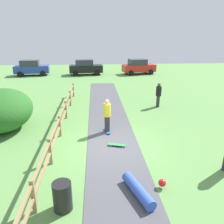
{
  "coord_description": "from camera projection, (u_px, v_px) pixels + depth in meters",
  "views": [
    {
      "loc": [
        -0.76,
        -9.14,
        4.9
      ],
      "look_at": [
        0.09,
        1.93,
        1.0
      ],
      "focal_mm": 35.39,
      "sensor_mm": 36.0,
      "label": 1
    }
  ],
  "objects": [
    {
      "name": "ground_plane",
      "position": [
        113.0,
        146.0,
        10.28
      ],
      "size": [
        60.0,
        60.0,
        0.0
      ],
      "primitive_type": "plane",
      "color": "#60934C"
    },
    {
      "name": "asphalt_path",
      "position": [
        113.0,
        146.0,
        10.27
      ],
      "size": [
        2.4,
        28.0,
        0.02
      ],
      "primitive_type": "cube",
      "color": "#515156",
      "rests_on": "ground_plane"
    },
    {
      "name": "wooden_fence",
      "position": [
        55.0,
        135.0,
        9.87
      ],
      "size": [
        0.12,
        18.12,
        1.1
      ],
      "color": "#997A51",
      "rests_on": "ground_plane"
    },
    {
      "name": "bush_large",
      "position": [
        1.0,
        110.0,
        11.73
      ],
      "size": [
        3.22,
        3.87,
        2.21
      ],
      "primitive_type": "ellipsoid",
      "color": "#286023",
      "rests_on": "ground_plane"
    },
    {
      "name": "trash_bin",
      "position": [
        62.0,
        196.0,
        6.42
      ],
      "size": [
        0.56,
        0.56,
        0.9
      ],
      "primitive_type": "cylinder",
      "color": "black",
      "rests_on": "ground_plane"
    },
    {
      "name": "skater_riding",
      "position": [
        107.0,
        114.0,
        11.39
      ],
      "size": [
        0.44,
        0.82,
        1.8
      ],
      "color": "#265999",
      "rests_on": "asphalt_path"
    },
    {
      "name": "skater_fallen",
      "position": [
        140.0,
        189.0,
        7.08
      ],
      "size": [
        1.44,
        1.64,
        0.36
      ],
      "color": "blue",
      "rests_on": "asphalt_path"
    },
    {
      "name": "skateboard_loose",
      "position": [
        117.0,
        145.0,
        10.2
      ],
      "size": [
        0.82,
        0.42,
        0.08
      ],
      "color": "#338C4C",
      "rests_on": "asphalt_path"
    },
    {
      "name": "bystander_black",
      "position": [
        159.0,
        94.0,
        15.57
      ],
      "size": [
        0.5,
        0.5,
        1.72
      ],
      "color": "#2D2D33",
      "rests_on": "ground_plane"
    },
    {
      "name": "parked_car_black",
      "position": [
        86.0,
        67.0,
        28.3
      ],
      "size": [
        4.33,
        2.28,
        1.92
      ],
      "color": "black",
      "rests_on": "ground_plane"
    },
    {
      "name": "parked_car_red",
      "position": [
        138.0,
        67.0,
        28.79
      ],
      "size": [
        4.43,
        2.55,
        1.92
      ],
      "color": "red",
      "rests_on": "ground_plane"
    },
    {
      "name": "parked_car_blue",
      "position": [
        31.0,
        68.0,
        27.8
      ],
      "size": [
        4.35,
        2.33,
        1.92
      ],
      "color": "#283D99",
      "rests_on": "ground_plane"
    }
  ]
}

